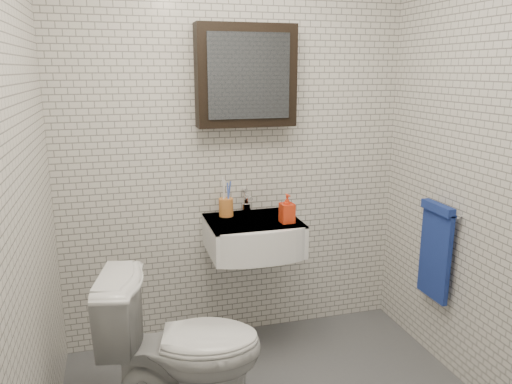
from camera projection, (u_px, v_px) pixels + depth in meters
room_shell at (290, 135)px, 2.14m from camera, size 2.22×2.02×2.51m
washbasin at (255, 237)px, 3.01m from camera, size 0.55×0.50×0.20m
faucet at (246, 203)px, 3.15m from camera, size 0.06×0.20×0.15m
mirror_cabinet at (246, 76)px, 2.96m from camera, size 0.60×0.15×0.60m
towel_rail at (436, 247)px, 2.92m from camera, size 0.09×0.30×0.58m
toothbrush_cup at (226, 206)px, 3.09m from camera, size 0.11×0.11×0.25m
soap_bottle at (287, 208)px, 2.95m from camera, size 0.08×0.09×0.17m
toilet at (183, 347)px, 2.48m from camera, size 0.85×0.59×0.79m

